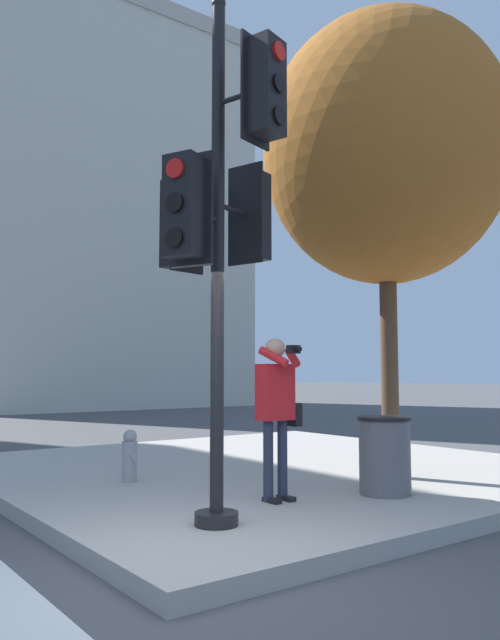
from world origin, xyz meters
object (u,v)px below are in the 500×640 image
fire_hydrant (130,456)px  trash_bin (385,455)px  traffic_signal_pole (220,211)px  person_photographer (277,402)px  street_tree (385,150)px

fire_hydrant → trash_bin: size_ratio=0.75×
traffic_signal_pole → trash_bin: traffic_signal_pole is taller
person_photographer → traffic_signal_pole: bearing=-154.7°
person_photographer → street_tree: 4.11m
trash_bin → traffic_signal_pole: bearing=-178.3°
fire_hydrant → trash_bin: bearing=-52.0°
traffic_signal_pole → trash_bin: size_ratio=5.75×
person_photographer → trash_bin: size_ratio=2.01×
person_photographer → street_tree: size_ratio=0.28×
traffic_signal_pole → street_tree: 3.81m
street_tree → fire_hydrant: 5.43m
person_photographer → trash_bin: (1.22, -0.46, -0.62)m
street_tree → trash_bin: street_tree is taller
trash_bin → street_tree: bearing=37.3°
person_photographer → fire_hydrant: (-0.75, 2.06, -0.74)m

